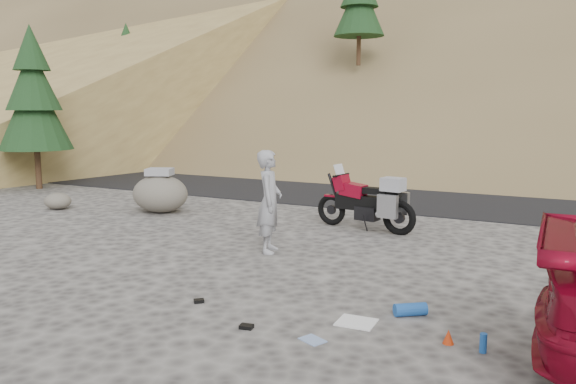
# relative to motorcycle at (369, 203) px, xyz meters

# --- Properties ---
(ground) EXTENTS (140.00, 140.00, 0.00)m
(ground) POSITION_rel_motorcycle_xyz_m (-0.28, -3.47, -0.58)
(ground) COLOR #413E3C
(ground) RESTS_ON ground
(road) EXTENTS (120.00, 7.00, 0.05)m
(road) POSITION_rel_motorcycle_xyz_m (-0.28, 5.53, -0.58)
(road) COLOR black
(road) RESTS_ON ground
(conifer_verge) EXTENTS (2.20, 2.20, 5.04)m
(conifer_verge) POSITION_rel_motorcycle_xyz_m (-11.28, 1.03, 2.31)
(conifer_verge) COLOR #392314
(conifer_verge) RESTS_ON ground
(motorcycle) EXTENTS (2.26, 0.84, 1.35)m
(motorcycle) POSITION_rel_motorcycle_xyz_m (0.00, 0.00, 0.00)
(motorcycle) COLOR black
(motorcycle) RESTS_ON ground
(man) EXTENTS (0.62, 0.76, 1.78)m
(man) POSITION_rel_motorcycle_xyz_m (-0.93, -2.48, -0.58)
(man) COLOR #99999F
(man) RESTS_ON ground
(boulder) EXTENTS (1.57, 1.40, 1.08)m
(boulder) POSITION_rel_motorcycle_xyz_m (-5.16, -0.39, -0.10)
(boulder) COLOR #514C46
(boulder) RESTS_ON ground
(small_rock) EXTENTS (0.77, 0.71, 0.41)m
(small_rock) POSITION_rel_motorcycle_xyz_m (-7.72, -1.25, -0.37)
(small_rock) COLOR #514C46
(small_rock) RESTS_ON ground
(gear_white_cloth) EXTENTS (0.46, 0.41, 0.01)m
(gear_white_cloth) POSITION_rel_motorcycle_xyz_m (1.60, -4.89, -0.57)
(gear_white_cloth) COLOR white
(gear_white_cloth) RESTS_ON ground
(gear_blue_mat) EXTENTS (0.41, 0.36, 0.16)m
(gear_blue_mat) POSITION_rel_motorcycle_xyz_m (2.09, -4.38, -0.50)
(gear_blue_mat) COLOR #1B51A7
(gear_blue_mat) RESTS_ON ground
(gear_bottle) EXTENTS (0.10, 0.10, 0.20)m
(gear_bottle) POSITION_rel_motorcycle_xyz_m (3.03, -5.05, -0.47)
(gear_bottle) COLOR #1B51A7
(gear_bottle) RESTS_ON ground
(gear_funnel) EXTENTS (0.12, 0.12, 0.16)m
(gear_funnel) POSITION_rel_motorcycle_xyz_m (2.67, -4.99, -0.50)
(gear_funnel) COLOR red
(gear_funnel) RESTS_ON ground
(gear_glove_a) EXTENTS (0.17, 0.13, 0.04)m
(gear_glove_a) POSITION_rel_motorcycle_xyz_m (0.55, -5.63, -0.55)
(gear_glove_a) COLOR black
(gear_glove_a) RESTS_ON ground
(gear_glove_b) EXTENTS (0.16, 0.16, 0.04)m
(gear_glove_b) POSITION_rel_motorcycle_xyz_m (-0.45, -5.18, -0.55)
(gear_glove_b) COLOR black
(gear_glove_b) RESTS_ON ground
(gear_blue_cloth) EXTENTS (0.33, 0.29, 0.01)m
(gear_blue_cloth) POSITION_rel_motorcycle_xyz_m (1.36, -5.59, -0.57)
(gear_blue_cloth) COLOR #819AC7
(gear_blue_cloth) RESTS_ON ground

